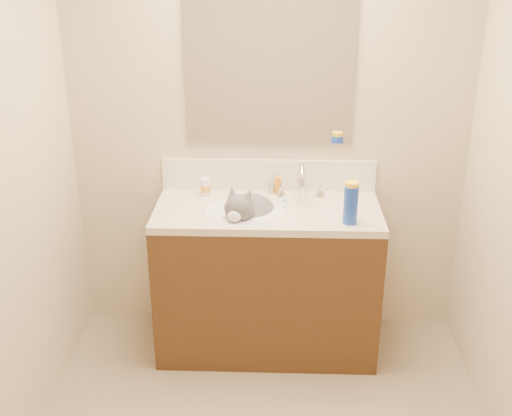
# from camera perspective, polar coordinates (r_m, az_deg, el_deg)

# --- Properties ---
(room_shell) EXTENTS (2.24, 2.54, 2.52)m
(room_shell) POSITION_cam_1_polar(r_m,az_deg,el_deg) (2.27, 0.68, 4.86)
(room_shell) COLOR #C7B494
(room_shell) RESTS_ON ground
(vanity_cabinet) EXTENTS (1.20, 0.55, 0.82)m
(vanity_cabinet) POSITION_cam_1_polar(r_m,az_deg,el_deg) (3.60, 0.99, -6.58)
(vanity_cabinet) COLOR #422712
(vanity_cabinet) RESTS_ON ground
(counter_slab) EXTENTS (1.20, 0.55, 0.04)m
(counter_slab) POSITION_cam_1_polar(r_m,az_deg,el_deg) (3.41, 1.04, -0.30)
(counter_slab) COLOR beige
(counter_slab) RESTS_ON vanity_cabinet
(basin) EXTENTS (0.45, 0.36, 0.14)m
(basin) POSITION_cam_1_polar(r_m,az_deg,el_deg) (3.41, -1.00, -1.24)
(basin) COLOR white
(basin) RESTS_ON vanity_cabinet
(faucet) EXTENTS (0.28, 0.20, 0.21)m
(faucet) POSITION_cam_1_polar(r_m,az_deg,el_deg) (3.50, 4.04, 2.15)
(faucet) COLOR silver
(faucet) RESTS_ON counter_slab
(cat) EXTENTS (0.38, 0.44, 0.32)m
(cat) POSITION_cam_1_polar(r_m,az_deg,el_deg) (3.40, -0.71, -0.53)
(cat) COLOR #4D4B4D
(cat) RESTS_ON basin
(backsplash) EXTENTS (1.20, 0.02, 0.18)m
(backsplash) POSITION_cam_1_polar(r_m,az_deg,el_deg) (3.61, 1.13, 2.97)
(backsplash) COLOR silver
(backsplash) RESTS_ON counter_slab
(mirror) EXTENTS (0.90, 0.02, 0.80)m
(mirror) POSITION_cam_1_polar(r_m,az_deg,el_deg) (3.45, 1.21, 12.19)
(mirror) COLOR white
(mirror) RESTS_ON room_shell
(pill_bottle) EXTENTS (0.06, 0.06, 0.10)m
(pill_bottle) POSITION_cam_1_polar(r_m,az_deg,el_deg) (3.56, -4.49, 1.88)
(pill_bottle) COLOR white
(pill_bottle) RESTS_ON counter_slab
(pill_label) EXTENTS (0.06, 0.06, 0.04)m
(pill_label) POSITION_cam_1_polar(r_m,az_deg,el_deg) (3.56, -4.49, 1.79)
(pill_label) COLOR orange
(pill_label) RESTS_ON pill_bottle
(silver_jar) EXTENTS (0.06, 0.06, 0.05)m
(silver_jar) POSITION_cam_1_polar(r_m,az_deg,el_deg) (3.59, 1.36, 1.74)
(silver_jar) COLOR #B7B7BC
(silver_jar) RESTS_ON counter_slab
(amber_bottle) EXTENTS (0.05, 0.05, 0.10)m
(amber_bottle) POSITION_cam_1_polar(r_m,az_deg,el_deg) (3.58, 1.95, 2.03)
(amber_bottle) COLOR orange
(amber_bottle) RESTS_ON counter_slab
(toothbrush) EXTENTS (0.02, 0.14, 0.01)m
(toothbrush) POSITION_cam_1_polar(r_m,az_deg,el_deg) (3.47, 2.53, 0.57)
(toothbrush) COLOR white
(toothbrush) RESTS_ON counter_slab
(toothbrush_head) EXTENTS (0.02, 0.03, 0.02)m
(toothbrush_head) POSITION_cam_1_polar(r_m,az_deg,el_deg) (3.47, 2.53, 0.63)
(toothbrush_head) COLOR #6890DE
(toothbrush_head) RESTS_ON counter_slab
(spray_can) EXTENTS (0.09, 0.09, 0.20)m
(spray_can) POSITION_cam_1_polar(r_m,az_deg,el_deg) (3.22, 8.41, 0.29)
(spray_can) COLOR #193BB1
(spray_can) RESTS_ON counter_slab
(spray_cap) EXTENTS (0.08, 0.08, 0.04)m
(spray_cap) POSITION_cam_1_polar(r_m,az_deg,el_deg) (3.19, 8.51, 1.96)
(spray_cap) COLOR yellow
(spray_cap) RESTS_ON spray_can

